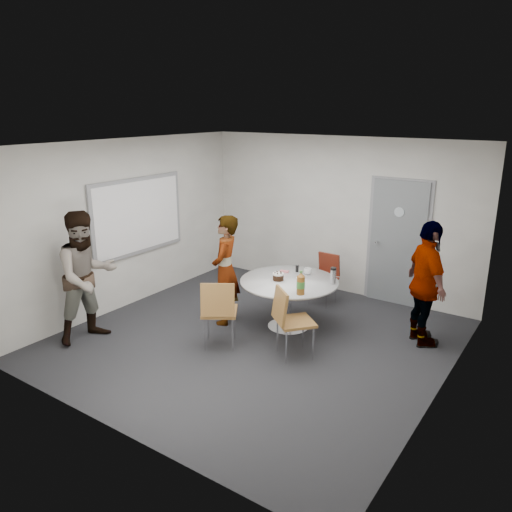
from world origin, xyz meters
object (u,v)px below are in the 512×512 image
Objects in this scene: door at (397,243)px; table at (290,287)px; chair_near_right at (289,316)px; person_left at (87,277)px; chair_near_left at (219,307)px; chair_far at (326,273)px; person_right at (426,284)px; whiteboard at (138,216)px; person_main at (225,270)px.

table is at bearing -115.73° from door.
person_left is at bearing -116.84° from chair_near_right.
table is 1.19m from chair_near_left.
chair_far is 1.94m from person_right.
person_left is 1.06× the size of person_right.
door reaches higher than table.
person_right is at bearing 19.13° from table.
chair_near_left is at bearing -119.88° from chair_near_right.
whiteboard reaches higher than chair_near_right.
chair_near_right is at bearing 105.19° from chair_far.
person_main is (1.73, 0.07, -0.62)m from whiteboard.
whiteboard is 1.84m from person_main.
chair_near_left is (-1.37, -2.97, -0.43)m from door.
table is at bearing 159.24° from chair_near_right.
door reaches higher than chair_near_right.
door is at bearing 119.88° from chair_near_right.
whiteboard reaches higher than person_left.
door is 2.24× the size of chair_near_right.
person_left reaches higher than chair_near_left.
person_left reaches higher than person_main.
door is 1.22× the size of person_right.
person_left is (-1.22, -1.53, 0.09)m from person_main.
person_main is at bearing -157.64° from chair_near_right.
table is 1.71× the size of chair_far.
table is 1.00m from person_main.
door is 1.12× the size of whiteboard.
person_left is (0.51, -1.46, -0.53)m from whiteboard.
chair_far is at bearing 129.50° from person_main.
chair_near_left reaches higher than chair_far.
door is at bearing 32.24° from chair_near_left.
whiteboard reaches higher than chair_far.
table is at bearing 69.80° from person_right.
door reaches higher than person_right.
chair_near_right reaches higher than chair_far.
chair_near_right is (0.89, 0.32, -0.02)m from chair_near_left.
door is 1.49× the size of table.
person_right is at bearing -46.68° from person_left.
whiteboard is at bearing 33.93° from chair_far.
person_right is (1.76, 0.61, 0.22)m from table.
person_main reaches higher than table.
whiteboard is at bearing -171.36° from table.
person_right is (2.22, 1.70, 0.27)m from chair_near_left.
person_left reaches higher than table.
door is at bearing 119.33° from person_main.
chair_near_left is at bearing 88.20° from person_right.
whiteboard reaches higher than chair_near_left.
person_right reaches higher than chair_near_left.
chair_near_right is 1.13× the size of chair_far.
whiteboard is at bearing -108.78° from person_main.
table is 2.86m from person_left.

